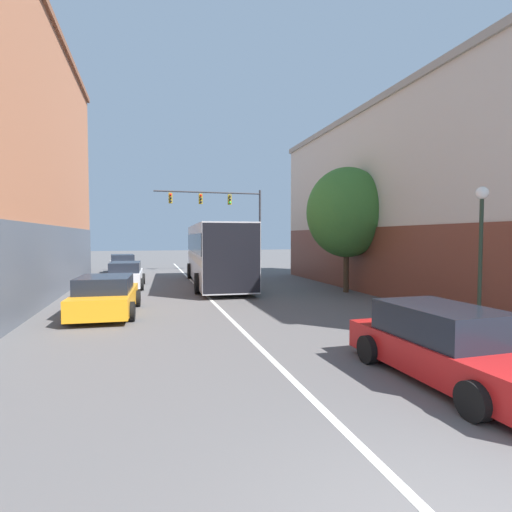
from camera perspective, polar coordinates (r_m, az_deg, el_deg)
The scene contains 10 objects.
lane_center_line at distance 19.14m, azimuth -7.29°, elevation -5.42°, with size 0.14×44.99×0.01m.
building_right_storefront at distance 21.36m, azimuth 23.20°, elevation 7.66°, with size 6.49×21.65×9.04m.
bus at distance 22.79m, azimuth -5.72°, elevation 0.67°, with size 3.31×11.68×3.38m.
hatchback_foreground at distance 8.51m, azimuth 25.63°, elevation -11.54°, with size 1.99×4.56×1.39m.
parked_car_left_near at distance 22.43m, azimuth -18.12°, elevation -2.65°, with size 1.98×4.50×1.38m.
parked_car_left_mid at distance 14.91m, azimuth -20.68°, elevation -5.37°, with size 2.29×4.58×1.36m.
parked_car_left_far at distance 31.44m, azimuth -18.54°, elevation -1.14°, with size 2.31×4.49×1.41m.
traffic_signal_gantry at distance 31.90m, azimuth -4.32°, elevation 6.58°, with size 8.46×0.36×6.50m.
street_lamp at distance 12.07m, azimuth 29.43°, elevation 1.06°, with size 0.33×0.33×4.03m.
street_tree_near at distance 20.01m, azimuth 12.84°, elevation 6.07°, with size 3.97×3.57×6.09m.
Camera 1 is at (-2.64, -2.27, 2.71)m, focal length 28.00 mm.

